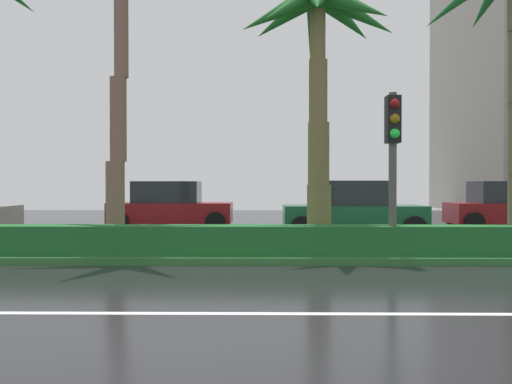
# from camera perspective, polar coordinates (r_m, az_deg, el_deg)

# --- Properties ---
(ground_plane) EXTENTS (90.00, 42.00, 0.10)m
(ground_plane) POSITION_cam_1_polar(r_m,az_deg,el_deg) (13.87, -2.85, -6.05)
(ground_plane) COLOR black
(near_lane_divider_stripe) EXTENTS (81.00, 0.14, 0.01)m
(near_lane_divider_stripe) POSITION_cam_1_polar(r_m,az_deg,el_deg) (6.98, -6.44, -12.37)
(near_lane_divider_stripe) COLOR white
(near_lane_divider_stripe) RESTS_ON ground_plane
(median_strip) EXTENTS (85.50, 4.00, 0.15)m
(median_strip) POSITION_cam_1_polar(r_m,az_deg,el_deg) (12.87, -3.12, -6.02)
(median_strip) COLOR #2D6B33
(median_strip) RESTS_ON ground_plane
(median_hedge) EXTENTS (76.50, 0.70, 0.60)m
(median_hedge) POSITION_cam_1_polar(r_m,az_deg,el_deg) (11.44, -3.59, -4.98)
(median_hedge) COLOR #1E6028
(median_hedge) RESTS_ON median_strip
(palm_tree_centre) EXTENTS (3.79, 3.78, 6.33)m
(palm_tree_centre) POSITION_cam_1_polar(r_m,az_deg,el_deg) (13.31, 6.39, 15.94)
(palm_tree_centre) COLOR brown
(palm_tree_centre) RESTS_ON median_strip
(traffic_signal_median_right) EXTENTS (0.28, 0.43, 3.32)m
(traffic_signal_median_right) POSITION_cam_1_polar(r_m,az_deg,el_deg) (11.59, 13.99, 4.92)
(traffic_signal_median_right) COLOR #4C4C47
(traffic_signal_median_right) RESTS_ON median_strip
(car_in_traffic_second) EXTENTS (4.30, 2.02, 1.72)m
(car_in_traffic_second) POSITION_cam_1_polar(r_m,az_deg,el_deg) (19.91, -8.88, -1.48)
(car_in_traffic_second) COLOR maroon
(car_in_traffic_second) RESTS_ON ground_plane
(car_in_traffic_third) EXTENTS (4.30, 2.02, 1.72)m
(car_in_traffic_third) POSITION_cam_1_polar(r_m,az_deg,el_deg) (17.27, 9.87, -1.81)
(car_in_traffic_third) COLOR #195133
(car_in_traffic_third) RESTS_ON ground_plane
(car_in_traffic_fourth) EXTENTS (4.30, 2.02, 1.72)m
(car_in_traffic_fourth) POSITION_cam_1_polar(r_m,az_deg,el_deg) (21.35, 24.80, -1.39)
(car_in_traffic_fourth) COLOR maroon
(car_in_traffic_fourth) RESTS_ON ground_plane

